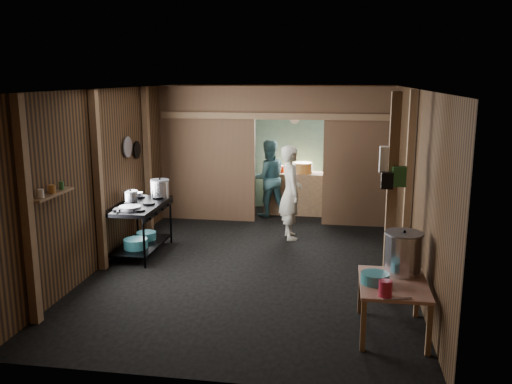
% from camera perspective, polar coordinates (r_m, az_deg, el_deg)
% --- Properties ---
extents(floor, '(4.50, 7.00, 0.00)m').
position_cam_1_polar(floor, '(8.49, 0.21, -7.00)').
color(floor, black).
rests_on(floor, ground).
extents(ceiling, '(4.50, 7.00, 0.00)m').
position_cam_1_polar(ceiling, '(8.03, 0.23, 10.83)').
color(ceiling, '#413D38').
rests_on(ceiling, ground).
extents(wall_back, '(4.50, 0.00, 2.60)m').
position_cam_1_polar(wall_back, '(11.59, 2.85, 4.75)').
color(wall_back, brown).
rests_on(wall_back, ground).
extents(wall_front, '(4.50, 0.00, 2.60)m').
position_cam_1_polar(wall_front, '(4.83, -6.13, -5.77)').
color(wall_front, brown).
rests_on(wall_front, ground).
extents(wall_left, '(0.00, 7.00, 2.60)m').
position_cam_1_polar(wall_left, '(8.78, -14.46, 2.02)').
color(wall_left, brown).
rests_on(wall_left, ground).
extents(wall_right, '(0.00, 7.00, 2.60)m').
position_cam_1_polar(wall_right, '(8.13, 16.09, 1.15)').
color(wall_right, brown).
rests_on(wall_right, ground).
extents(partition_left, '(1.85, 0.10, 2.60)m').
position_cam_1_polar(partition_left, '(10.55, -5.10, 3.99)').
color(partition_left, brown).
rests_on(partition_left, floor).
extents(partition_right, '(1.35, 0.10, 2.60)m').
position_cam_1_polar(partition_right, '(10.25, 10.87, 3.58)').
color(partition_right, brown).
rests_on(partition_right, floor).
extents(partition_header, '(1.30, 0.10, 0.60)m').
position_cam_1_polar(partition_header, '(10.19, 3.54, 9.38)').
color(partition_header, brown).
rests_on(partition_header, wall_back).
extents(turquoise_panel, '(4.40, 0.06, 2.50)m').
position_cam_1_polar(turquoise_panel, '(11.54, 2.82, 4.46)').
color(turquoise_panel, '#78B9AC').
rests_on(turquoise_panel, wall_back).
extents(back_counter, '(1.20, 0.50, 0.85)m').
position_cam_1_polar(back_counter, '(11.17, 4.03, -0.10)').
color(back_counter, '#A1704D').
rests_on(back_counter, floor).
extents(wall_clock, '(0.20, 0.03, 0.20)m').
position_cam_1_polar(wall_clock, '(11.41, 4.09, 7.64)').
color(wall_clock, white).
rests_on(wall_clock, wall_back).
extents(post_left_a, '(0.10, 0.12, 2.60)m').
position_cam_1_polar(post_left_a, '(6.49, -22.92, -2.02)').
color(post_left_a, '#A1704D').
rests_on(post_left_a, floor).
extents(post_left_b, '(0.10, 0.12, 2.60)m').
position_cam_1_polar(post_left_b, '(8.04, -16.24, 1.02)').
color(post_left_b, '#A1704D').
rests_on(post_left_b, floor).
extents(post_left_c, '(0.10, 0.12, 2.60)m').
position_cam_1_polar(post_left_c, '(9.86, -11.35, 3.23)').
color(post_left_c, '#A1704D').
rests_on(post_left_c, floor).
extents(post_right, '(0.10, 0.12, 2.60)m').
position_cam_1_polar(post_right, '(7.93, 15.76, 0.90)').
color(post_right, '#A1704D').
rests_on(post_right, floor).
extents(post_free, '(0.12, 0.12, 2.60)m').
position_cam_1_polar(post_free, '(6.82, 14.05, -0.77)').
color(post_free, '#A1704D').
rests_on(post_free, floor).
extents(cross_beam, '(4.40, 0.12, 0.12)m').
position_cam_1_polar(cross_beam, '(10.18, 2.08, 7.98)').
color(cross_beam, '#A1704D').
rests_on(cross_beam, wall_left).
extents(pan_lid_big, '(0.03, 0.34, 0.34)m').
position_cam_1_polar(pan_lid_big, '(9.08, -13.35, 4.63)').
color(pan_lid_big, gray).
rests_on(pan_lid_big, wall_left).
extents(pan_lid_small, '(0.03, 0.30, 0.30)m').
position_cam_1_polar(pan_lid_small, '(9.46, -12.41, 4.35)').
color(pan_lid_small, black).
rests_on(pan_lid_small, wall_left).
extents(wall_shelf, '(0.14, 0.80, 0.03)m').
position_cam_1_polar(wall_shelf, '(6.87, -20.61, -0.24)').
color(wall_shelf, '#A1704D').
rests_on(wall_shelf, wall_left).
extents(jar_white, '(0.07, 0.07, 0.10)m').
position_cam_1_polar(jar_white, '(6.65, -21.69, -0.15)').
color(jar_white, white).
rests_on(jar_white, wall_shelf).
extents(jar_yellow, '(0.08, 0.08, 0.10)m').
position_cam_1_polar(jar_yellow, '(6.86, -20.65, 0.29)').
color(jar_yellow, '#BB7530').
rests_on(jar_yellow, wall_shelf).
extents(jar_green, '(0.06, 0.06, 0.10)m').
position_cam_1_polar(jar_green, '(7.05, -19.78, 0.65)').
color(jar_green, '#2E7034').
rests_on(jar_green, wall_shelf).
extents(bag_white, '(0.22, 0.15, 0.32)m').
position_cam_1_polar(bag_white, '(6.81, 13.78, 3.33)').
color(bag_white, white).
rests_on(bag_white, post_free).
extents(bag_green, '(0.16, 0.12, 0.24)m').
position_cam_1_polar(bag_green, '(6.71, 14.82, 1.60)').
color(bag_green, '#2E7034').
rests_on(bag_green, post_free).
extents(bag_black, '(0.14, 0.10, 0.20)m').
position_cam_1_polar(bag_black, '(6.69, 13.62, 1.19)').
color(bag_black, black).
rests_on(bag_black, post_free).
extents(gas_range, '(0.71, 1.38, 0.81)m').
position_cam_1_polar(gas_range, '(8.79, -12.08, -3.83)').
color(gas_range, black).
rests_on(gas_range, floor).
extents(prep_table, '(0.72, 0.99, 0.59)m').
position_cam_1_polar(prep_table, '(6.25, 14.11, -11.69)').
color(prep_table, tan).
rests_on(prep_table, floor).
extents(stove_pot_large, '(0.32, 0.32, 0.32)m').
position_cam_1_polar(stove_pot_large, '(9.08, -10.06, 0.31)').
color(stove_pot_large, silver).
rests_on(stove_pot_large, gas_range).
extents(stove_pot_med, '(0.28, 0.28, 0.21)m').
position_cam_1_polar(stove_pot_med, '(8.81, -13.05, -0.54)').
color(stove_pot_med, silver).
rests_on(stove_pot_med, gas_range).
extents(stove_saucepan, '(0.16, 0.16, 0.09)m').
position_cam_1_polar(stove_saucepan, '(9.11, -12.28, -0.32)').
color(stove_saucepan, silver).
rests_on(stove_saucepan, gas_range).
extents(frying_pan, '(0.51, 0.63, 0.07)m').
position_cam_1_polar(frying_pan, '(8.34, -13.12, -1.64)').
color(frying_pan, gray).
rests_on(frying_pan, gas_range).
extents(blue_tub_front, '(0.37, 0.37, 0.15)m').
position_cam_1_polar(blue_tub_front, '(8.64, -12.54, -5.32)').
color(blue_tub_front, teal).
rests_on(blue_tub_front, gas_range).
extents(blue_tub_back, '(0.32, 0.32, 0.13)m').
position_cam_1_polar(blue_tub_back, '(9.06, -11.46, -4.53)').
color(blue_tub_back, teal).
rests_on(blue_tub_back, gas_range).
extents(stock_pot, '(0.54, 0.54, 0.50)m').
position_cam_1_polar(stock_pot, '(6.35, 15.21, -6.29)').
color(stock_pot, silver).
rests_on(stock_pot, prep_table).
extents(wash_basin, '(0.33, 0.33, 0.11)m').
position_cam_1_polar(wash_basin, '(6.05, 12.40, -8.84)').
color(wash_basin, teal).
rests_on(wash_basin, prep_table).
extents(pink_bucket, '(0.15, 0.15, 0.16)m').
position_cam_1_polar(pink_bucket, '(5.73, 13.45, -9.83)').
color(pink_bucket, '#B31F3A').
rests_on(pink_bucket, prep_table).
extents(knife, '(0.30, 0.11, 0.01)m').
position_cam_1_polar(knife, '(5.71, 14.66, -10.79)').
color(knife, silver).
rests_on(knife, prep_table).
extents(yellow_tub, '(0.38, 0.38, 0.21)m').
position_cam_1_polar(yellow_tub, '(11.06, 4.95, 2.56)').
color(yellow_tub, '#BB7530').
rests_on(yellow_tub, back_counter).
extents(red_cup, '(0.12, 0.12, 0.14)m').
position_cam_1_polar(red_cup, '(11.10, 2.71, 2.43)').
color(red_cup, red).
rests_on(red_cup, back_counter).
extents(cook, '(0.54, 0.68, 1.63)m').
position_cam_1_polar(cook, '(9.36, 3.67, -0.04)').
color(cook, silver).
rests_on(cook, floor).
extents(worker_back, '(0.92, 0.83, 1.54)m').
position_cam_1_polar(worker_back, '(10.87, 1.28, 1.45)').
color(worker_back, '#3B6C75').
rests_on(worker_back, floor).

